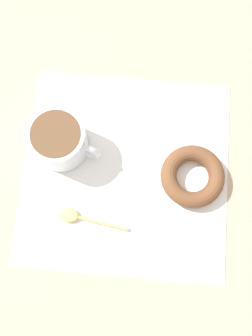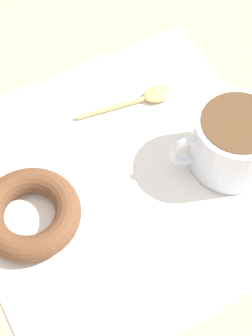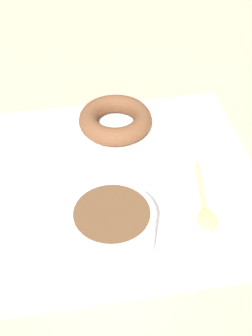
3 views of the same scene
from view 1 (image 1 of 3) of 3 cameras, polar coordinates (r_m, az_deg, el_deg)
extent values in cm
cube|color=tan|center=(63.18, 2.62, -0.88)|extent=(120.00, 120.00, 2.00)
cube|color=white|center=(62.04, 0.00, -0.45)|extent=(35.06, 35.06, 0.30)
cylinder|color=silver|center=(60.72, -10.18, 4.17)|extent=(8.92, 8.92, 6.66)
cylinder|color=brown|center=(57.80, -10.72, 5.09)|extent=(7.72, 7.72, 0.60)
torus|color=silver|center=(59.61, -5.95, 2.67)|extent=(4.68, 2.27, 4.63)
torus|color=brown|center=(61.30, 10.11, -1.24)|extent=(10.40, 10.40, 2.63)
ellipsoid|color=#D8B772|center=(60.95, -8.84, -7.04)|extent=(4.00, 3.05, 0.90)
cylinder|color=#D8B772|center=(60.42, -3.90, -8.33)|extent=(8.90, 2.29, 0.56)
camera|label=2|loc=(0.44, 43.32, 55.63)|focal=60.00mm
camera|label=3|loc=(0.51, -60.06, 22.38)|focal=50.00mm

